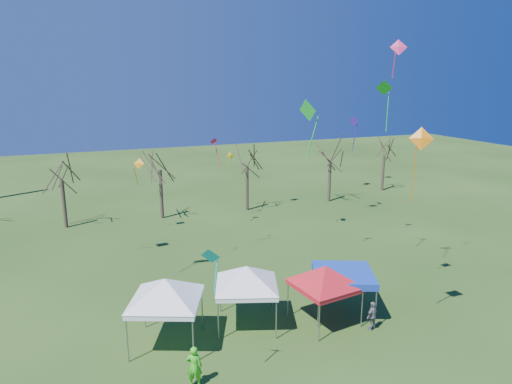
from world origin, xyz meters
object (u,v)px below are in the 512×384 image
(tree_1, at_px, (60,163))
(tree_5, at_px, (385,142))
(tent_white_west, at_px, (165,283))
(tree_2, at_px, (159,152))
(tent_white_mid, at_px, (247,270))
(tent_blue, at_px, (343,275))
(tent_red, at_px, (325,270))
(person_green, at_px, (194,366))
(person_grey, at_px, (373,316))
(tree_3, at_px, (247,150))
(tree_4, at_px, (331,145))

(tree_1, relative_size, tree_5, 1.01)
(tent_white_west, bearing_deg, tree_2, 80.61)
(tree_1, height_order, tent_white_mid, tree_1)
(tree_1, height_order, tent_blue, tree_1)
(tree_1, height_order, tree_5, tree_1)
(tree_5, xyz_separation_m, tent_white_west, (-29.61, -22.97, -2.48))
(tree_5, distance_m, tent_white_mid, 34.10)
(tree_1, distance_m, tent_red, 26.16)
(tree_1, distance_m, person_green, 26.12)
(person_green, relative_size, person_grey, 1.18)
(tree_1, bearing_deg, tree_2, -1.85)
(tree_3, height_order, tent_white_mid, tree_3)
(tree_1, relative_size, tent_white_west, 1.79)
(tree_2, distance_m, tent_white_west, 21.78)
(tent_white_west, distance_m, tent_blue, 9.65)
(tree_4, xyz_separation_m, person_grey, (-11.07, -23.42, -5.28))
(tree_1, distance_m, tree_2, 8.42)
(tree_3, height_order, tent_blue, tree_3)
(tent_white_west, relative_size, person_grey, 2.71)
(tree_4, height_order, tent_white_mid, tree_4)
(tree_2, xyz_separation_m, tent_white_mid, (0.74, -20.97, -3.18))
(tent_white_west, height_order, tent_blue, tent_white_west)
(tree_2, xyz_separation_m, tree_5, (26.09, 1.69, -0.56))
(tree_1, distance_m, tent_white_west, 22.24)
(tree_4, height_order, tree_5, tree_4)
(tree_1, relative_size, tree_3, 0.95)
(person_green, bearing_deg, tree_5, -115.13)
(tree_4, bearing_deg, tent_red, -120.85)
(tree_2, xyz_separation_m, tent_blue, (6.07, -21.80, -3.99))
(tree_1, distance_m, tree_4, 26.13)
(tent_white_mid, bearing_deg, tree_4, 50.49)
(tree_1, height_order, tree_2, tree_2)
(tree_5, relative_size, tent_white_mid, 1.81)
(tree_4, xyz_separation_m, person_green, (-20.77, -24.45, -5.14))
(tree_5, bearing_deg, tent_blue, -130.45)
(tree_4, relative_size, tent_white_west, 1.87)
(tent_white_west, xyz_separation_m, person_green, (0.47, -3.55, -2.33))
(person_green, xyz_separation_m, person_grey, (9.70, 1.03, -0.14))
(tent_white_west, xyz_separation_m, tent_white_mid, (4.26, 0.31, -0.14))
(person_green, bearing_deg, person_grey, -151.38)
(tree_2, distance_m, person_grey, 25.32)
(tree_2, relative_size, tent_red, 1.96)
(tree_2, height_order, person_grey, tree_2)
(tree_2, xyz_separation_m, person_green, (-3.05, -24.83, -5.37))
(tree_2, bearing_deg, tent_blue, -74.45)
(tent_white_mid, distance_m, tent_blue, 5.45)
(tree_1, bearing_deg, tree_3, -2.06)
(tree_3, height_order, tent_white_west, tree_3)
(tree_4, relative_size, person_green, 4.28)
(tent_white_mid, bearing_deg, person_grey, -25.56)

